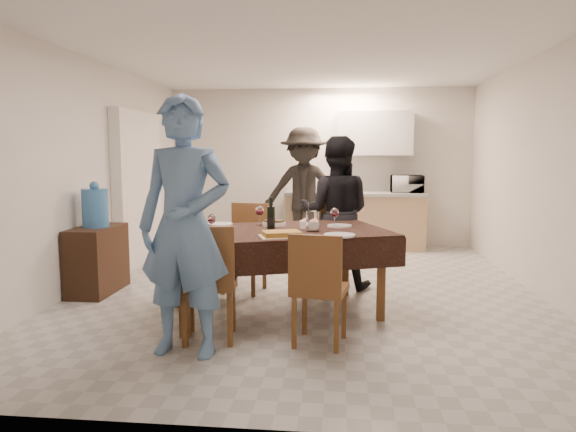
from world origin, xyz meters
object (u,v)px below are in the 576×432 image
Objects in this scene: savoury_tart at (282,234)px; microwave at (407,184)px; water_jug at (95,208)px; person_far at (335,213)px; water_pitcher at (313,221)px; console at (97,260)px; person_near at (185,227)px; person_kitchen at (304,190)px; dining_table at (276,234)px; wine_bottle at (271,213)px.

savoury_tart is 0.75× the size of microwave.
person_far is (2.59, 0.50, -0.08)m from water_jug.
water_jug reaches higher than water_pitcher.
console is 0.57m from water_jug.
console is at bearing 165.95° from water_pitcher.
person_kitchen is (0.59, 4.18, -0.01)m from person_near.
water_jug is at bearing 144.53° from dining_table.
water_pitcher is 0.10× the size of person_near.
person_far is 0.89× the size of person_kitchen.
person_near is 4.23m from person_kitchen.
person_near is (-0.55, -1.05, 0.21)m from dining_table.
person_near is (1.49, -1.60, 0.61)m from console.
microwave is (1.56, 3.96, 0.22)m from savoury_tart.
console is 2.27m from person_near.
wine_bottle is 0.42m from water_pitcher.
person_kitchen reaches higher than water_pitcher.
savoury_tart is 3.52m from person_kitchen.
microwave is at bearing 39.37° from console.
dining_table is 0.40m from savoury_tart.
person_far is (0.55, 1.05, 0.09)m from dining_table.
water_jug is at bearing 15.98° from person_far.
dining_table is 2.15m from console.
savoury_tart is at bearing -95.70° from dining_table.
person_near is at bearing -138.08° from dining_table.
person_near is 1.14× the size of person_far.
person_far reaches higher than water_jug.
savoury_tart is (2.14, -0.93, 0.46)m from console.
person_near is at bearing -46.98° from console.
person_far is (2.59, 0.50, 0.49)m from console.
water_pitcher reaches higher than console.
microwave reaches higher than water_jug.
savoury_tart is 1.50m from person_far.
water_pitcher is 3.87m from microwave.
savoury_tart is 0.19× the size of person_near.
microwave reaches higher than wine_bottle.
person_kitchen is at bearing 68.86° from dining_table.
wine_bottle is 0.61× the size of microwave.
person_far is (1.10, 2.10, -0.12)m from person_near.
water_pitcher is 1.12m from person_far.
person_kitchen is (0.04, 3.13, 0.20)m from dining_table.
person_kitchen reaches higher than console.
microwave is (3.70, 3.04, 0.68)m from console.
savoury_tart is 0.19× the size of person_kitchen.
water_pitcher is at bearing -84.41° from person_kitchen.
water_jug is at bearing 39.37° from microwave.
water_pitcher is 1.35m from person_near.
console is 2.59× the size of wine_bottle.
person_far reaches higher than console.
water_jug is 1.12× the size of savoury_tart.
water_pitcher is 0.42m from savoury_tart.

